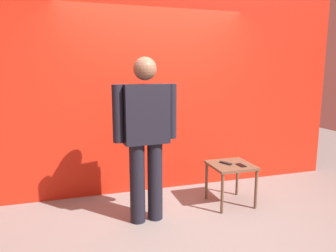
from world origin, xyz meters
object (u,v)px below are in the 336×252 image
Objects in this scene: side_table at (231,170)px; tv_remote at (226,163)px; standing_person at (146,132)px; cell_phone at (241,165)px.

tv_remote is (-0.06, 0.03, 0.09)m from side_table.
standing_person is 10.70× the size of tv_remote.
cell_phone is (0.09, -0.09, 0.08)m from side_table.
standing_person is 1.18m from tv_remote.
side_table is 3.62× the size of cell_phone.
side_table is at bearing -54.07° from tv_remote.
standing_person is 1.26m from side_table.
tv_remote reaches higher than cell_phone.
cell_phone is (1.21, 0.03, -0.49)m from standing_person.
cell_phone reaches higher than side_table.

